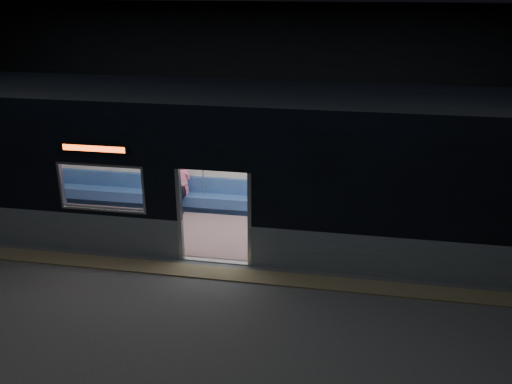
# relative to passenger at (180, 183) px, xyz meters

# --- Properties ---
(station_floor) EXTENTS (24.00, 14.00, 0.01)m
(station_floor) POSITION_rel_passenger_xyz_m (1.55, -3.55, -0.77)
(station_floor) COLOR #47494C
(station_floor) RESTS_ON ground
(station_envelope) EXTENTS (24.00, 14.00, 5.00)m
(station_envelope) POSITION_rel_passenger_xyz_m (1.55, -3.55, 2.90)
(station_envelope) COLOR black
(station_envelope) RESTS_ON station_floor
(tactile_strip) EXTENTS (22.80, 0.50, 0.03)m
(tactile_strip) POSITION_rel_passenger_xyz_m (1.55, -3.00, -0.75)
(tactile_strip) COLOR #8C7F59
(tactile_strip) RESTS_ON station_floor
(metro_car) EXTENTS (18.00, 3.04, 3.35)m
(metro_car) POSITION_rel_passenger_xyz_m (1.54, -1.00, 1.08)
(metro_car) COLOR #8797A1
(metro_car) RESTS_ON station_floor
(passenger) EXTENTS (0.36, 0.62, 1.28)m
(passenger) POSITION_rel_passenger_xyz_m (0.00, 0.00, 0.00)
(passenger) COLOR black
(passenger) RESTS_ON metro_car
(handbag) EXTENTS (0.25, 0.22, 0.12)m
(handbag) POSITION_rel_passenger_xyz_m (0.05, -0.20, -0.11)
(handbag) COLOR black
(handbag) RESTS_ON passenger
(transit_map) EXTENTS (1.10, 0.03, 0.71)m
(transit_map) POSITION_rel_passenger_xyz_m (3.30, 0.31, 0.75)
(transit_map) COLOR white
(transit_map) RESTS_ON metro_car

